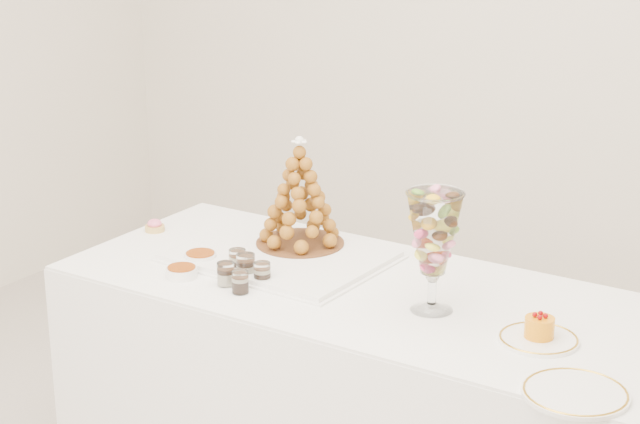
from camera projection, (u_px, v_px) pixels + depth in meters
The scene contains 15 objects.
buffet_table at pixel (378, 404), 3.10m from camera, with size 1.88×0.77×0.71m.
lace_tray at pixel (280, 256), 3.22m from camera, with size 0.60×0.45×0.02m, color white.
macaron_vase at pixel (434, 235), 2.79m from camera, with size 0.15×0.15×0.33m.
cake_plate at pixel (538, 339), 2.67m from camera, with size 0.20×0.20×0.01m, color white.
spare_plate at pixel (575, 393), 2.40m from camera, with size 0.24×0.24×0.01m, color white.
pink_tart at pixel (155, 226), 3.47m from camera, with size 0.06×0.06×0.04m.
verrine_a at pixel (238, 261), 3.12m from camera, with size 0.05×0.05×0.07m, color white.
verrine_b at pixel (246, 266), 3.07m from camera, with size 0.05×0.05×0.07m, color white.
verrine_c at pixel (262, 274), 3.02m from camera, with size 0.05×0.05×0.06m, color white.
verrine_d at pixel (226, 274), 3.02m from camera, with size 0.05×0.05×0.07m, color white.
verrine_e at pixel (240, 282), 2.96m from camera, with size 0.05×0.05×0.06m, color white.
ramekin_back at pixel (200, 258), 3.19m from camera, with size 0.10×0.10×0.03m, color white.
ramekin_front at pixel (182, 272), 3.08m from camera, with size 0.09×0.09×0.03m, color white.
croquembouche at pixel (300, 192), 3.25m from camera, with size 0.29×0.29×0.34m.
mousse_cake at pixel (539, 327), 2.67m from camera, with size 0.07×0.07×0.07m.
Camera 1 is at (1.47, -2.06, 1.84)m, focal length 60.00 mm.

